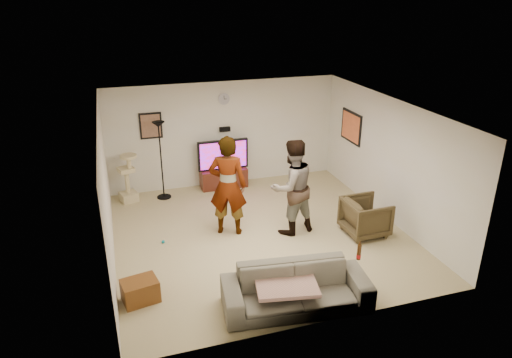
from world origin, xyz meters
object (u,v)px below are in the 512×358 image
object	(u,v)px
floor_lamp	(161,161)
cat_tree	(127,178)
tv_stand	(224,178)
person_right	(292,187)
tv	(223,155)
sofa	(296,289)
beer_bottle	(359,252)
side_table	(140,291)
armchair	(365,217)
person_left	(228,186)

from	to	relation	value
floor_lamp	cat_tree	distance (m)	0.85
tv_stand	person_right	distance (m)	2.77
tv	cat_tree	distance (m)	2.26
person_right	floor_lamp	bearing A→B (deg)	-58.94
tv_stand	sofa	size ratio (longest dim) A/B	0.50
floor_lamp	beer_bottle	bearing A→B (deg)	-62.40
tv_stand	side_table	distance (m)	4.57
floor_lamp	cat_tree	xyz separation A→B (m)	(-0.78, 0.05, -0.34)
beer_bottle	armchair	size ratio (longest dim) A/B	0.31
tv_stand	tv	xyz separation A→B (m)	(0.00, 0.00, 0.59)
cat_tree	side_table	size ratio (longest dim) A/B	2.09
sofa	person_right	bearing A→B (deg)	77.36
tv	sofa	size ratio (longest dim) A/B	0.55
cat_tree	side_table	bearing A→B (deg)	-90.74
armchair	side_table	distance (m)	4.45
tv	person_right	size ratio (longest dim) A/B	0.64
cat_tree	beer_bottle	xyz separation A→B (m)	(3.19, -4.66, 0.21)
person_left	sofa	bearing A→B (deg)	120.58
cat_tree	person_right	xyz separation A→B (m)	(2.97, -2.42, 0.39)
tv_stand	person_left	xyz separation A→B (m)	(-0.45, -2.24, 0.76)
tv_stand	floor_lamp	world-z (taller)	floor_lamp
beer_bottle	tv_stand	bearing A→B (deg)	101.10
tv	floor_lamp	distance (m)	1.48
person_right	beer_bottle	size ratio (longest dim) A/B	7.58
cat_tree	beer_bottle	size ratio (longest dim) A/B	4.44
person_left	floor_lamp	bearing A→B (deg)	-41.38
person_right	side_table	bearing A→B (deg)	12.80
sofa	armchair	distance (m)	2.74
cat_tree	sofa	bearing A→B (deg)	-64.96
tv_stand	sofa	distance (m)	4.81
tv	floor_lamp	size ratio (longest dim) A/B	0.68
tv	side_table	size ratio (longest dim) A/B	2.27
armchair	tv_stand	bearing A→B (deg)	32.17
tv_stand	sofa	xyz separation A→B (m)	(-0.07, -4.80, 0.09)
person_left	side_table	size ratio (longest dim) A/B	3.72
person_left	person_right	bearing A→B (deg)	-173.83
tv_stand	person_left	distance (m)	2.40
floor_lamp	sofa	xyz separation A→B (m)	(1.40, -4.60, -0.57)
tv_stand	beer_bottle	xyz separation A→B (m)	(0.94, -4.80, 0.54)
person_right	sofa	world-z (taller)	person_right
cat_tree	armchair	size ratio (longest dim) A/B	1.39
floor_lamp	person_left	xyz separation A→B (m)	(1.01, -2.04, 0.10)
armchair	side_table	xyz separation A→B (m)	(-4.36, -0.85, -0.19)
cat_tree	person_right	bearing A→B (deg)	-39.21
tv_stand	beer_bottle	size ratio (longest dim) A/B	4.43
floor_lamp	person_left	world-z (taller)	person_left
tv	person_left	size ratio (longest dim) A/B	0.61
person_right	beer_bottle	world-z (taller)	person_right
tv_stand	side_table	world-z (taller)	tv_stand
person_left	side_table	bearing A→B (deg)	65.05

